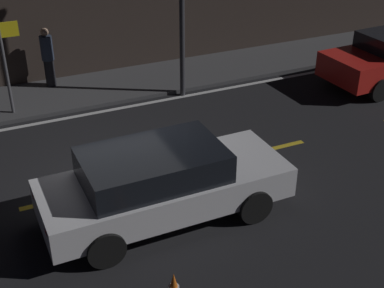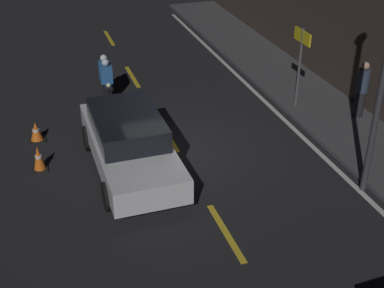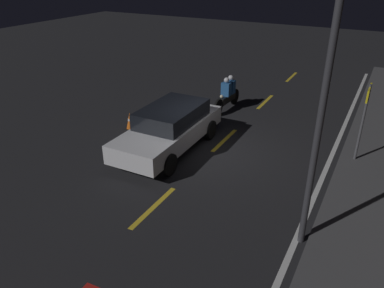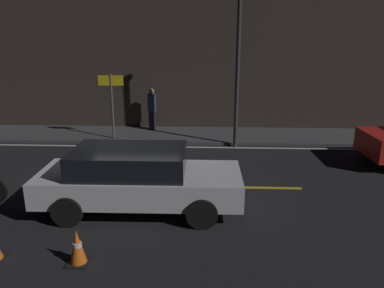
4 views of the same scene
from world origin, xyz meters
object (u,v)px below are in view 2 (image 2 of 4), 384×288
object	(u,v)px
shop_sign	(301,52)
traffic_cone_mid	(39,158)
motorcycle	(106,80)
pedestrian	(362,89)
sedan_white	(129,142)
traffic_cone_near	(36,132)

from	to	relation	value
shop_sign	traffic_cone_mid	bearing A→B (deg)	-80.88
motorcycle	pedestrian	xyz separation A→B (m)	(3.66, 6.73, 0.30)
motorcycle	shop_sign	size ratio (longest dim) A/B	0.93
motorcycle	sedan_white	bearing A→B (deg)	0.13
sedan_white	traffic_cone_near	size ratio (longest dim) A/B	8.42
sedan_white	pedestrian	size ratio (longest dim) A/B	2.73
traffic_cone_mid	pedestrian	size ratio (longest dim) A/B	0.39
shop_sign	sedan_white	bearing A→B (deg)	-70.99
traffic_cone_near	pedestrian	size ratio (longest dim) A/B	0.32
traffic_cone_near	shop_sign	size ratio (longest dim) A/B	0.23
traffic_cone_near	traffic_cone_mid	distance (m)	1.57
motorcycle	traffic_cone_near	xyz separation A→B (m)	(2.07, -2.31, -0.40)
pedestrian	traffic_cone_near	bearing A→B (deg)	-99.97
motorcycle	traffic_cone_near	distance (m)	3.13
motorcycle	pedestrian	bearing A→B (deg)	64.12
sedan_white	traffic_cone_mid	world-z (taller)	sedan_white
traffic_cone_near	pedestrian	distance (m)	9.20
sedan_white	pedestrian	xyz separation A→B (m)	(-0.66, 6.92, 0.18)
shop_sign	pedestrian	bearing A→B (deg)	47.47
sedan_white	shop_sign	world-z (taller)	shop_sign
traffic_cone_mid	shop_sign	world-z (taller)	shop_sign
motorcycle	traffic_cone_mid	world-z (taller)	motorcycle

